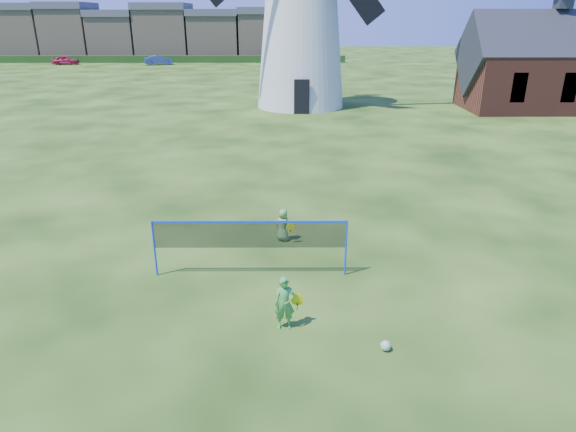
# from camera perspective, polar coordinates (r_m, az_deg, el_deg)

# --- Properties ---
(ground) EXTENTS (220.00, 220.00, 0.00)m
(ground) POSITION_cam_1_polar(r_m,az_deg,el_deg) (13.53, -0.84, -6.70)
(ground) COLOR black
(ground) RESTS_ON ground
(windmill) EXTENTS (13.40, 6.48, 19.20)m
(windmill) POSITION_cam_1_polar(r_m,az_deg,el_deg) (38.90, 1.49, 22.21)
(windmill) COLOR white
(windmill) RESTS_ON ground
(chapel) EXTENTS (12.31, 5.97, 10.41)m
(chapel) POSITION_cam_1_polar(r_m,az_deg,el_deg) (42.18, 27.59, 14.55)
(chapel) COLOR brown
(chapel) RESTS_ON ground
(badminton_net) EXTENTS (5.05, 0.05, 1.55)m
(badminton_net) POSITION_cam_1_polar(r_m,az_deg,el_deg) (13.09, -4.32, -2.23)
(badminton_net) COLOR blue
(badminton_net) RESTS_ON ground
(player_girl) EXTENTS (0.66, 0.36, 1.24)m
(player_girl) POSITION_cam_1_polar(r_m,az_deg,el_deg) (11.12, -0.36, -9.83)
(player_girl) COLOR green
(player_girl) RESTS_ON ground
(player_boy) EXTENTS (0.65, 0.48, 1.00)m
(player_boy) POSITION_cam_1_polar(r_m,az_deg,el_deg) (15.36, -0.53, -1.03)
(player_boy) COLOR #639B4B
(player_boy) RESTS_ON ground
(play_ball) EXTENTS (0.22, 0.22, 0.22)m
(play_ball) POSITION_cam_1_polar(r_m,az_deg,el_deg) (10.90, 10.96, -14.18)
(play_ball) COLOR green
(play_ball) RESTS_ON ground
(terraced_houses) EXTENTS (52.83, 8.40, 8.39)m
(terraced_houses) POSITION_cam_1_polar(r_m,az_deg,el_deg) (87.92, -18.67, 19.00)
(terraced_houses) COLOR tan
(terraced_houses) RESTS_ON ground
(hedge) EXTENTS (62.00, 0.80, 1.00)m
(hedge) POSITION_cam_1_polar(r_m,az_deg,el_deg) (81.20, -16.85, 16.58)
(hedge) COLOR #193814
(hedge) RESTS_ON ground
(car_left) EXTENTS (3.82, 2.10, 1.23)m
(car_left) POSITION_cam_1_polar(r_m,az_deg,el_deg) (81.20, -23.82, 15.80)
(car_left) COLOR #9F1C39
(car_left) RESTS_ON ground
(car_right) EXTENTS (4.12, 2.21, 1.29)m
(car_right) POSITION_cam_1_polar(r_m,az_deg,el_deg) (76.56, -14.38, 16.67)
(car_right) COLOR navy
(car_right) RESTS_ON ground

